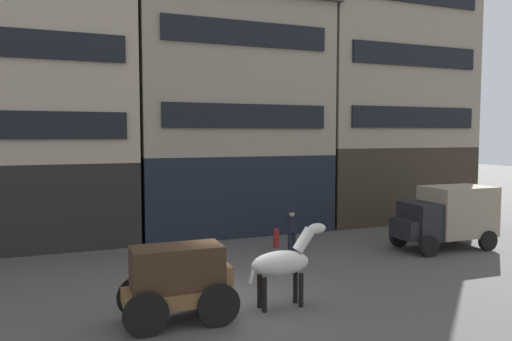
{
  "coord_description": "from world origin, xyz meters",
  "views": [
    {
      "loc": [
        -4.56,
        -13.08,
        4.79
      ],
      "look_at": [
        1.55,
        2.19,
        3.6
      ],
      "focal_mm": 34.3,
      "sensor_mm": 36.0,
      "label": 1
    }
  ],
  "objects_px": {
    "delivery_truck_near": "(446,215)",
    "draft_horse": "(284,262)",
    "pedestrian_officer": "(292,229)",
    "fire_hydrant_curbside": "(276,237)",
    "cargo_wagon": "(179,278)"
  },
  "relations": [
    {
      "from": "draft_horse",
      "to": "delivery_truck_near",
      "type": "bearing_deg",
      "value": 22.38
    },
    {
      "from": "fire_hydrant_curbside",
      "to": "pedestrian_officer",
      "type": "bearing_deg",
      "value": -81.19
    },
    {
      "from": "delivery_truck_near",
      "to": "draft_horse",
      "type": "bearing_deg",
      "value": -157.62
    },
    {
      "from": "pedestrian_officer",
      "to": "draft_horse",
      "type": "bearing_deg",
      "value": -118.08
    },
    {
      "from": "draft_horse",
      "to": "pedestrian_officer",
      "type": "xyz_separation_m",
      "value": [
        2.96,
        5.56,
        -0.29
      ]
    },
    {
      "from": "draft_horse",
      "to": "fire_hydrant_curbside",
      "type": "height_order",
      "value": "draft_horse"
    },
    {
      "from": "cargo_wagon",
      "to": "fire_hydrant_curbside",
      "type": "distance_m",
      "value": 8.85
    },
    {
      "from": "pedestrian_officer",
      "to": "fire_hydrant_curbside",
      "type": "xyz_separation_m",
      "value": [
        -0.18,
        1.15,
        -0.55
      ]
    },
    {
      "from": "cargo_wagon",
      "to": "pedestrian_officer",
      "type": "height_order",
      "value": "cargo_wagon"
    },
    {
      "from": "delivery_truck_near",
      "to": "pedestrian_officer",
      "type": "xyz_separation_m",
      "value": [
        -6.42,
        1.69,
        -0.44
      ]
    },
    {
      "from": "draft_horse",
      "to": "pedestrian_officer",
      "type": "height_order",
      "value": "draft_horse"
    },
    {
      "from": "draft_horse",
      "to": "delivery_truck_near",
      "type": "distance_m",
      "value": 10.15
    },
    {
      "from": "draft_horse",
      "to": "fire_hydrant_curbside",
      "type": "xyz_separation_m",
      "value": [
        2.79,
        6.7,
        -0.84
      ]
    },
    {
      "from": "pedestrian_officer",
      "to": "fire_hydrant_curbside",
      "type": "height_order",
      "value": "pedestrian_officer"
    },
    {
      "from": "pedestrian_officer",
      "to": "fire_hydrant_curbside",
      "type": "relative_size",
      "value": 2.16
    }
  ]
}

